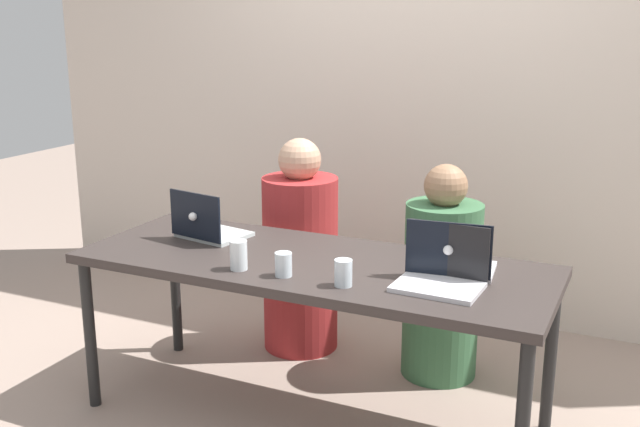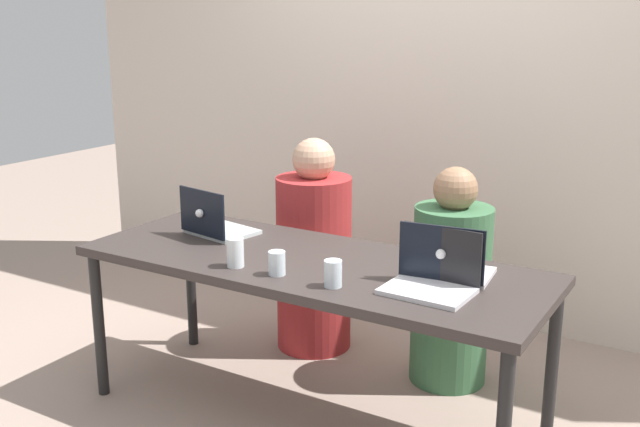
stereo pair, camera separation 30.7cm
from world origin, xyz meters
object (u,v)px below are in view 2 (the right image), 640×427
Objects in this scene: water_glass_left at (235,254)px; water_glass_center at (277,265)px; laptop_front_right at (432,278)px; person_on_left at (314,256)px; water_glass_right at (333,275)px; person_on_right at (451,288)px; laptop_back_right at (446,266)px; laptop_back_left at (215,225)px.

water_glass_left reaches higher than water_glass_center.
laptop_front_right is at bearing 14.54° from water_glass_center.
person_on_left is 0.92m from water_glass_left.
water_glass_right is at bearing -153.07° from laptop_front_right.
person_on_right is 0.66m from laptop_back_right.
person_on_left is at bearing 11.04° from person_on_right.
laptop_back_right is 3.43× the size of water_glass_right.
laptop_back_left is (-0.19, -0.55, 0.27)m from person_on_left.
laptop_back_left is at bearing 150.92° from water_glass_center.
laptop_back_right is at bearing 27.50° from water_glass_center.
laptop_front_right is (1.12, -0.15, -0.00)m from laptop_back_left.
person_on_left is 3.46× the size of laptop_front_right.
person_on_right is at bearing -78.03° from laptop_back_right.
water_glass_left is (0.34, -0.31, 0.00)m from laptop_back_left.
person_on_left is at bearing -37.25° from laptop_back_right.
laptop_front_right is 3.14× the size of water_glass_right.
laptop_front_right is (0.93, -0.70, 0.27)m from person_on_left.
laptop_back_left reaches higher than water_glass_right.
water_glass_left is (-0.77, -0.30, 0.00)m from laptop_back_right.
person_on_left is 1.12m from laptop_back_right.
water_glass_left is at bearing 15.16° from laptop_back_right.
water_glass_right is (0.60, -0.86, 0.27)m from person_on_left.
laptop_back_right is 0.44m from water_glass_right.
laptop_back_right reaches higher than water_glass_left.
person_on_right is 0.79m from laptop_front_right.
water_glass_center is at bearing -163.44° from laptop_front_right.
person_on_left is 3.17× the size of laptop_back_right.
person_on_left reaches higher than water_glass_left.
laptop_front_right is at bearing 132.95° from person_on_left.
water_glass_left is (0.16, -0.86, 0.28)m from person_on_left.
water_glass_left is at bearing -179.66° from water_glass_right.
person_on_right is 3.25× the size of laptop_front_right.
laptop_front_right is at bearing -177.23° from laptop_back_left.
water_glass_left is at bearing -178.51° from water_glass_center.
water_glass_right is 0.25m from water_glass_center.
water_glass_left is at bearing -166.64° from laptop_front_right.
laptop_front_right is at bearing 85.71° from laptop_back_right.
person_on_right reaches higher than water_glass_right.
water_glass_center is (0.54, -0.30, -0.01)m from laptop_back_left.
person_on_right is 10.19× the size of water_glass_right.
person_on_right is 11.02× the size of water_glass_center.
laptop_back_right is (1.11, -0.00, 0.00)m from laptop_back_left.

